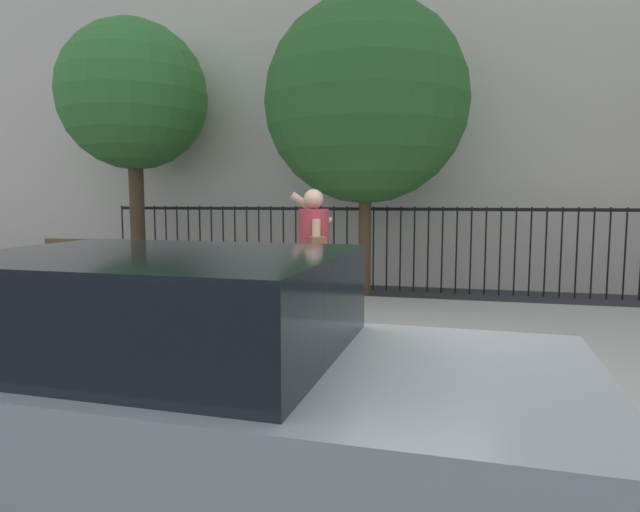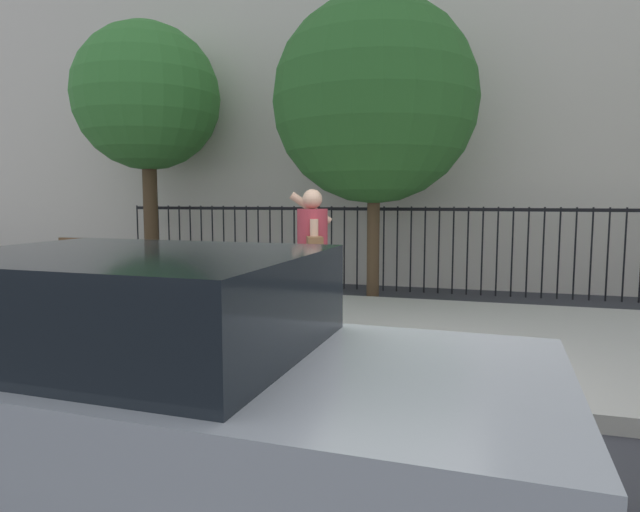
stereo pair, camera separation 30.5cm
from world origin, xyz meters
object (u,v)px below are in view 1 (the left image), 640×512
at_px(street_tree_far, 133,97).
at_px(parked_hatchback, 185,389).
at_px(street_bench, 95,266).
at_px(street_tree_near, 366,102).
at_px(pedestrian_on_phone, 314,253).

bearing_deg(street_tree_far, parked_hatchback, -56.46).
xyz_separation_m(street_bench, street_tree_far, (-0.36, 1.87, 3.03)).
xyz_separation_m(parked_hatchback, street_bench, (-4.22, 5.04, -0.05)).
bearing_deg(street_bench, street_tree_near, 19.66).
bearing_deg(street_tree_far, street_tree_near, -4.69).
bearing_deg(parked_hatchback, street_tree_near, 90.32).
relative_size(pedestrian_on_phone, street_bench, 1.06).
relative_size(street_bench, street_tree_near, 0.32).
bearing_deg(street_bench, pedestrian_on_phone, -23.89).
xyz_separation_m(parked_hatchback, pedestrian_on_phone, (-0.08, 3.21, 0.44)).
height_order(parked_hatchback, street_tree_near, street_tree_near).
height_order(parked_hatchback, pedestrian_on_phone, pedestrian_on_phone).
bearing_deg(street_bench, street_tree_far, 100.89).
relative_size(pedestrian_on_phone, street_tree_near, 0.34).
height_order(pedestrian_on_phone, street_tree_far, street_tree_far).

